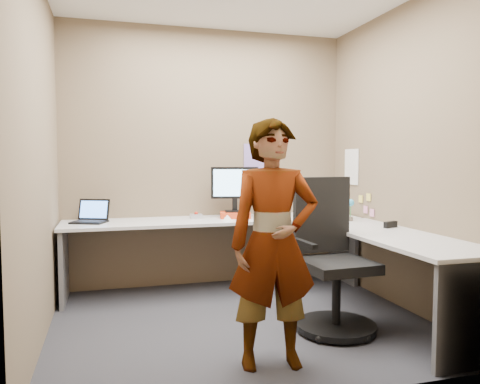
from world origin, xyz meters
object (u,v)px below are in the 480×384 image
object	(u,v)px
monitor	(235,185)
office_chair	(332,269)
desk	(275,240)
person	(274,243)

from	to	relation	value
monitor	office_chair	bearing A→B (deg)	-61.45
desk	office_chair	bearing A→B (deg)	-74.30
monitor	person	distance (m)	1.88
desk	office_chair	xyz separation A→B (m)	(0.20, -0.72, -0.11)
desk	person	size ratio (longest dim) A/B	1.87
monitor	office_chair	distance (m)	1.54
desk	monitor	world-z (taller)	monitor
monitor	office_chair	size ratio (longest dim) A/B	0.42
office_chair	person	bearing A→B (deg)	-147.08
monitor	desk	bearing A→B (deg)	-59.94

